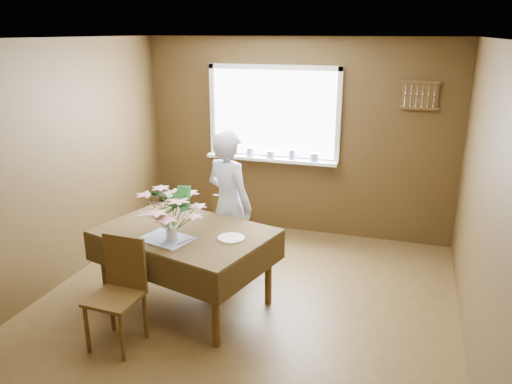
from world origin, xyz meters
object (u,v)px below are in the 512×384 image
(chair_far, at_px, (233,227))
(seated_woman, at_px, (229,205))
(dining_table, at_px, (185,239))
(chair_near, at_px, (120,287))
(flower_bouquet, at_px, (170,210))

(chair_far, xyz_separation_m, seated_woman, (0.02, -0.15, 0.31))
(dining_table, relative_size, chair_near, 1.93)
(chair_far, height_order, chair_near, chair_near)
(flower_bouquet, bearing_deg, chair_near, -117.66)
(chair_far, distance_m, flower_bouquet, 1.25)
(chair_near, relative_size, seated_woman, 0.58)
(flower_bouquet, bearing_deg, chair_far, 81.34)
(seated_woman, bearing_deg, chair_near, 97.87)
(chair_near, xyz_separation_m, seated_woman, (0.45, 1.44, 0.29))
(chair_near, distance_m, seated_woman, 1.54)
(chair_far, xyz_separation_m, chair_near, (-0.42, -1.59, 0.02))
(seated_woman, bearing_deg, flower_bouquet, 103.80)
(chair_near, distance_m, flower_bouquet, 0.78)
(chair_near, height_order, seated_woman, seated_woman)
(chair_far, height_order, seated_woman, seated_woman)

